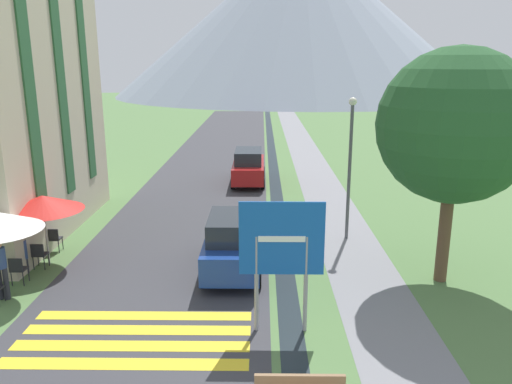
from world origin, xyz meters
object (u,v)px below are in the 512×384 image
at_px(road_sign, 282,249).
at_px(person_seated_far, 40,235).
at_px(streetlamp, 350,157).
at_px(cafe_chair_far_left, 54,238).
at_px(parked_car_far, 249,166).
at_px(person_standing_terrace, 1,265).
at_px(tree_by_path, 455,126).
at_px(parked_car_near, 233,243).
at_px(person_seated_near, 22,251).
at_px(cafe_umbrella_middle_red, 43,203).
at_px(cafe_chair_near_right, 18,268).
at_px(cafe_chair_middle, 39,253).

relative_size(road_sign, person_seated_far, 2.69).
height_order(road_sign, person_seated_far, road_sign).
bearing_deg(streetlamp, cafe_chair_far_left, -171.58).
height_order(parked_car_far, person_standing_terrace, parked_car_far).
bearing_deg(tree_by_path, person_seated_far, 171.15).
distance_m(parked_car_near, parked_car_far, 11.57).
relative_size(road_sign, person_seated_near, 2.56).
height_order(person_seated_far, tree_by_path, tree_by_path).
xyz_separation_m(cafe_chair_far_left, cafe_umbrella_middle_red, (0.23, -1.05, 1.52)).
bearing_deg(tree_by_path, cafe_umbrella_middle_red, 174.98).
distance_m(parked_car_far, streetlamp, 9.61).
xyz_separation_m(cafe_chair_near_right, person_seated_near, (-0.27, 0.85, 0.18)).
xyz_separation_m(cafe_umbrella_middle_red, streetlamp, (9.93, 2.55, 1.00)).
bearing_deg(parked_car_near, road_sign, -69.26).
distance_m(cafe_chair_middle, person_standing_terrace, 2.11).
distance_m(cafe_umbrella_middle_red, tree_by_path, 12.42).
bearing_deg(parked_car_far, road_sign, -85.60).
height_order(parked_car_near, cafe_chair_far_left, parked_car_near).
distance_m(cafe_chair_far_left, person_standing_terrace, 3.51).
height_order(person_seated_near, tree_by_path, tree_by_path).
distance_m(road_sign, cafe_chair_near_right, 8.06).
bearing_deg(tree_by_path, person_standing_terrace, -173.65).
distance_m(parked_car_far, cafe_umbrella_middle_red, 12.73).
xyz_separation_m(parked_car_near, person_seated_near, (-6.42, -0.23, -0.21)).
distance_m(road_sign, tree_by_path, 6.18).
height_order(cafe_chair_middle, person_seated_near, person_seated_near).
height_order(parked_car_far, cafe_chair_middle, parked_car_far).
bearing_deg(cafe_chair_near_right, parked_car_near, 30.92).
distance_m(parked_car_far, cafe_chair_middle, 13.08).
bearing_deg(streetlamp, parked_car_near, -143.07).
height_order(parked_car_far, person_seated_near, parked_car_far).
bearing_deg(road_sign, parked_car_near, 110.74).
distance_m(cafe_chair_middle, tree_by_path, 12.90).
xyz_separation_m(cafe_chair_far_left, streetlamp, (10.16, 1.50, 2.52)).
relative_size(parked_car_near, person_seated_near, 3.10).
bearing_deg(cafe_umbrella_middle_red, person_standing_terrace, -94.96).
distance_m(person_seated_far, tree_by_path, 13.48).
bearing_deg(streetlamp, person_seated_far, -171.23).
height_order(parked_car_near, person_seated_near, parked_car_near).
bearing_deg(cafe_chair_middle, cafe_umbrella_middle_red, 68.01).
height_order(cafe_chair_far_left, person_standing_terrace, person_standing_terrace).
xyz_separation_m(cafe_chair_middle, cafe_chair_far_left, (-0.12, 1.43, 0.00)).
xyz_separation_m(cafe_chair_middle, person_seated_far, (-0.52, 1.30, 0.15)).
relative_size(person_standing_terrace, tree_by_path, 0.25).
height_order(road_sign, streetlamp, streetlamp).
bearing_deg(parked_car_far, person_standing_terrace, -115.00).
height_order(parked_car_near, person_standing_terrace, parked_car_near).
bearing_deg(cafe_chair_middle, tree_by_path, -8.49).
relative_size(streetlamp, tree_by_path, 0.76).
height_order(cafe_umbrella_middle_red, tree_by_path, tree_by_path).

